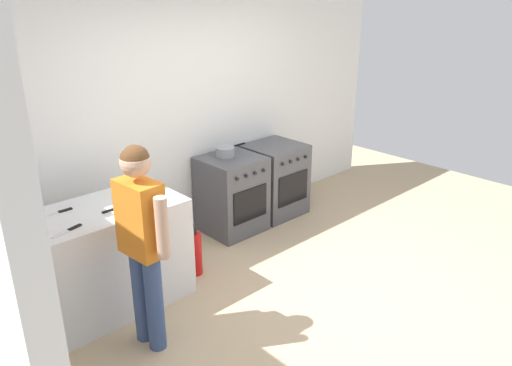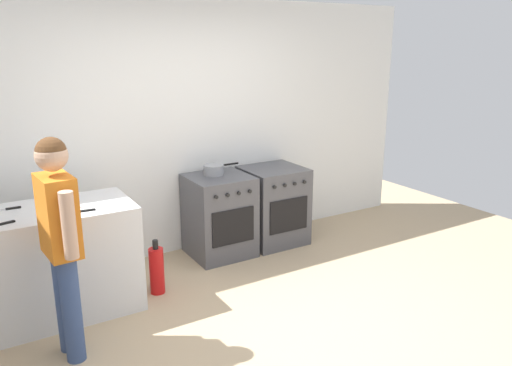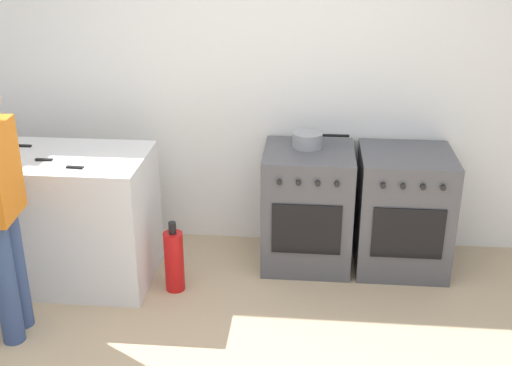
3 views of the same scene
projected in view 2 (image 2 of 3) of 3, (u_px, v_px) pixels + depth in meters
ground_plane at (273, 334)px, 3.82m from camera, size 8.00×8.00×0.00m
back_wall at (170, 130)px, 5.08m from camera, size 6.00×0.10×2.60m
counter_unit at (53, 262)px, 4.02m from camera, size 1.30×0.70×0.90m
oven_left at (219, 216)px, 5.18m from camera, size 0.62×0.62×0.85m
oven_right at (273, 205)px, 5.52m from camera, size 0.63×0.62×0.85m
pot at (214, 170)px, 5.12m from camera, size 0.39×0.21×0.10m
knife_bread at (102, 209)px, 3.90m from camera, size 0.35×0.05×0.01m
knife_paring at (9, 209)px, 3.90m from camera, size 0.21×0.03×0.01m
knife_chef at (64, 210)px, 3.88m from camera, size 0.31×0.05×0.01m
person at (60, 232)px, 3.33m from camera, size 0.23×0.57×1.58m
fire_extinguisher at (157, 270)px, 4.41m from camera, size 0.13×0.13×0.50m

